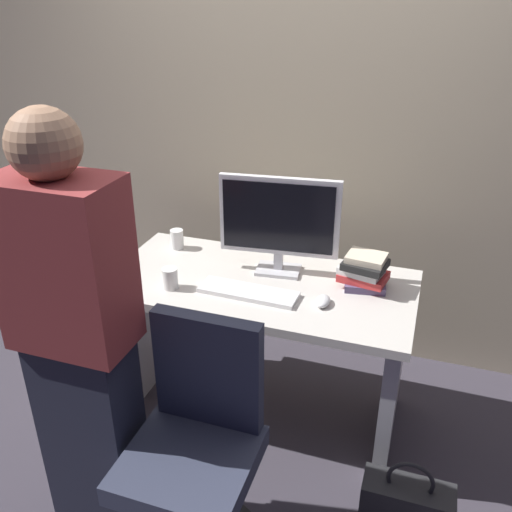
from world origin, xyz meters
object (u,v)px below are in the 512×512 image
object	(u,v)px
office_chair	(196,458)
monitor	(279,220)
keyboard	(248,292)
cup_near_keyboard	(170,278)
book_stack	(364,271)
cup_by_monitor	(177,239)
handbag	(405,510)
desk	(259,325)
mouse	(323,301)
person_at_desk	(78,343)

from	to	relation	value
office_chair	monitor	distance (m)	1.05
keyboard	cup_near_keyboard	xyz separation A→B (m)	(-0.34, -0.06, 0.04)
keyboard	book_stack	world-z (taller)	book_stack
cup_by_monitor	handbag	bearing A→B (deg)	-28.78
desk	cup_by_monitor	size ratio (longest dim) A/B	14.05
office_chair	book_stack	bearing A→B (deg)	63.53
keyboard	mouse	size ratio (longest dim) A/B	4.30
mouse	book_stack	distance (m)	0.25
office_chair	cup_near_keyboard	world-z (taller)	office_chair
office_chair	cup_by_monitor	distance (m)	1.16
desk	person_at_desk	bearing A→B (deg)	-117.13
mouse	cup_near_keyboard	bearing A→B (deg)	-173.69
person_at_desk	keyboard	xyz separation A→B (m)	(0.39, 0.65, -0.08)
person_at_desk	handbag	distance (m)	1.38
desk	office_chair	size ratio (longest dim) A/B	1.47
monitor	book_stack	world-z (taller)	monitor
monitor	cup_by_monitor	xyz separation A→B (m)	(-0.56, 0.08, -0.21)
office_chair	mouse	distance (m)	0.79
desk	handbag	xyz separation A→B (m)	(0.75, -0.49, -0.38)
person_at_desk	book_stack	xyz separation A→B (m)	(0.84, 0.87, -0.02)
desk	monitor	distance (m)	0.51
desk	person_at_desk	size ratio (longest dim) A/B	0.84
cup_by_monitor	handbag	distance (m)	1.58
person_at_desk	handbag	xyz separation A→B (m)	(1.15, 0.29, -0.70)
keyboard	cup_near_keyboard	world-z (taller)	cup_near_keyboard
cup_near_keyboard	office_chair	bearing A→B (deg)	-57.62
monitor	handbag	size ratio (longest dim) A/B	1.43
person_at_desk	monitor	world-z (taller)	person_at_desk
desk	monitor	world-z (taller)	monitor
cup_by_monitor	handbag	size ratio (longest dim) A/B	0.26
person_at_desk	cup_near_keyboard	world-z (taller)	person_at_desk
monitor	person_at_desk	bearing A→B (deg)	-116.72
monitor	mouse	distance (m)	0.42
person_at_desk	cup_near_keyboard	size ratio (longest dim) A/B	17.41
keyboard	person_at_desk	bearing A→B (deg)	-119.01
mouse	book_stack	world-z (taller)	book_stack
handbag	cup_near_keyboard	bearing A→B (deg)	164.36
office_chair	keyboard	xyz separation A→B (m)	(-0.03, 0.64, 0.33)
office_chair	person_at_desk	bearing A→B (deg)	-178.33
desk	keyboard	bearing A→B (deg)	-94.57
desk	mouse	xyz separation A→B (m)	(0.31, -0.11, 0.25)
cup_near_keyboard	keyboard	bearing A→B (deg)	9.37
monitor	cup_by_monitor	distance (m)	0.60
cup_near_keyboard	book_stack	bearing A→B (deg)	19.19
mouse	handbag	world-z (taller)	mouse
mouse	cup_near_keyboard	world-z (taller)	cup_near_keyboard
cup_by_monitor	desk	bearing A→B (deg)	-21.70
cup_by_monitor	keyboard	bearing A→B (deg)	-33.34
cup_by_monitor	handbag	xyz separation A→B (m)	(1.26, -0.69, -0.66)
desk	book_stack	world-z (taller)	book_stack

